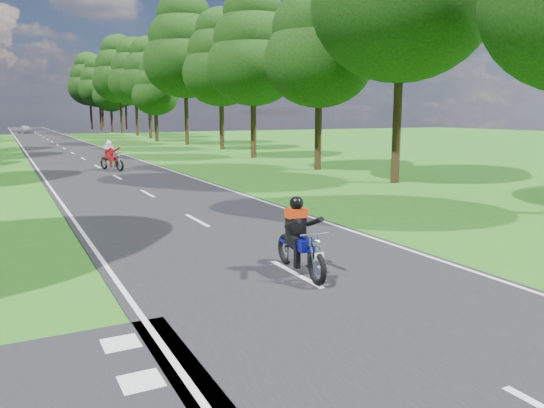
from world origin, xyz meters
TOP-DOWN VIEW (x-y plane):
  - ground at (0.00, 0.00)m, footprint 160.00×160.00m
  - main_road at (0.00, 50.00)m, footprint 7.00×140.00m
  - road_markings at (-0.14, 48.13)m, footprint 7.40×140.00m
  - treeline at (1.43, 60.06)m, footprint 40.00×115.35m
  - rider_near_blue at (0.09, 1.99)m, footprint 0.81×1.92m
  - rider_far_red at (0.38, 23.44)m, footprint 1.30×2.10m
  - distant_car at (-1.50, 84.12)m, footprint 2.54×3.97m

SIDE VIEW (x-z plane):
  - ground at x=0.00m, z-range 0.00..0.00m
  - main_road at x=0.00m, z-range 0.00..0.02m
  - road_markings at x=-0.14m, z-range 0.02..0.03m
  - distant_car at x=-1.50m, z-range 0.02..1.28m
  - rider_near_blue at x=0.09m, z-range 0.02..1.57m
  - rider_far_red at x=0.38m, z-range 0.02..1.68m
  - treeline at x=1.43m, z-range 0.86..15.65m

